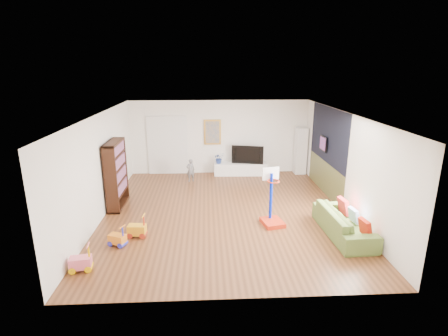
{
  "coord_description": "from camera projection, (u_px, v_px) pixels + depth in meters",
  "views": [
    {
      "loc": [
        -0.49,
        -8.89,
        3.88
      ],
      "look_at": [
        0.0,
        0.4,
        1.15
      ],
      "focal_mm": 28.0,
      "sensor_mm": 36.0,
      "label": 1
    }
  ],
  "objects": [
    {
      "name": "navy_accent",
      "position": [
        328.0,
        135.0,
        10.62
      ],
      "size": [
        0.01,
        3.2,
        1.7
      ],
      "primitive_type": "cube",
      "color": "black",
      "rests_on": "wall_right"
    },
    {
      "name": "ceiling",
      "position": [
        225.0,
        114.0,
        8.88
      ],
      "size": [
        6.5,
        7.5,
        0.0
      ],
      "primitive_type": "cube",
      "color": "white",
      "rests_on": "ground"
    },
    {
      "name": "pillow_center",
      "position": [
        354.0,
        215.0,
        8.26
      ],
      "size": [
        0.14,
        0.35,
        0.34
      ],
      "primitive_type": "cube",
      "rotation": [
        0.0,
        0.0,
        0.14
      ],
      "color": "white",
      "rests_on": "sofa"
    },
    {
      "name": "doorway",
      "position": [
        168.0,
        146.0,
        12.8
      ],
      "size": [
        1.45,
        0.06,
        2.1
      ],
      "primitive_type": "cube",
      "color": "white",
      "rests_on": "ground"
    },
    {
      "name": "vase_plant",
      "position": [
        219.0,
        158.0,
        12.71
      ],
      "size": [
        0.44,
        0.4,
        0.4
      ],
      "primitive_type": "imported",
      "rotation": [
        0.0,
        0.0,
        0.3
      ],
      "color": "navy",
      "rests_on": "media_console"
    },
    {
      "name": "basketball_hoop",
      "position": [
        273.0,
        198.0,
        8.67
      ],
      "size": [
        0.62,
        0.7,
        1.46
      ],
      "primitive_type": "cube",
      "rotation": [
        0.0,
        0.0,
        0.22
      ],
      "color": "red",
      "rests_on": "ground"
    },
    {
      "name": "child",
      "position": [
        191.0,
        170.0,
        12.09
      ],
      "size": [
        0.34,
        0.27,
        0.81
      ],
      "primitive_type": "imported",
      "rotation": [
        0.0,
        0.0,
        3.45
      ],
      "color": "slate",
      "rests_on": "ground"
    },
    {
      "name": "wall_front",
      "position": [
        237.0,
        228.0,
        5.66
      ],
      "size": [
        6.5,
        0.0,
        2.7
      ],
      "primitive_type": "cube",
      "color": "white",
      "rests_on": "ground"
    },
    {
      "name": "tall_cabinet",
      "position": [
        300.0,
        151.0,
        12.89
      ],
      "size": [
        0.41,
        0.41,
        1.72
      ],
      "primitive_type": "cube",
      "rotation": [
        0.0,
        0.0,
        0.04
      ],
      "color": "white",
      "rests_on": "ground"
    },
    {
      "name": "ride_on_pink",
      "position": [
        80.0,
        258.0,
        6.81
      ],
      "size": [
        0.44,
        0.31,
        0.54
      ],
      "primitive_type": "cube",
      "rotation": [
        0.0,
        0.0,
        0.14
      ],
      "color": "#FA6B86",
      "rests_on": "ground"
    },
    {
      "name": "ride_on_yellow",
      "position": [
        137.0,
        226.0,
        8.17
      ],
      "size": [
        0.43,
        0.29,
        0.55
      ],
      "primitive_type": "cube",
      "rotation": [
        0.0,
        0.0,
        -0.08
      ],
      "color": "#F6A819",
      "rests_on": "ground"
    },
    {
      "name": "wall_left",
      "position": [
        100.0,
        167.0,
        9.09
      ],
      "size": [
        0.0,
        7.5,
        2.7
      ],
      "primitive_type": "cube",
      "color": "white",
      "rests_on": "ground"
    },
    {
      "name": "artwork_right",
      "position": [
        323.0,
        143.0,
        10.89
      ],
      "size": [
        0.04,
        0.56,
        0.46
      ],
      "primitive_type": "cube",
      "color": "#7F3F8C",
      "rests_on": "wall_right"
    },
    {
      "name": "wall_right",
      "position": [
        345.0,
        163.0,
        9.42
      ],
      "size": [
        0.0,
        7.5,
        2.7
      ],
      "primitive_type": "cube",
      "color": "silver",
      "rests_on": "ground"
    },
    {
      "name": "bookshelf",
      "position": [
        116.0,
        174.0,
        9.83
      ],
      "size": [
        0.34,
        1.29,
        1.88
      ],
      "primitive_type": "cube",
      "rotation": [
        0.0,
        0.0,
        0.0
      ],
      "color": "black",
      "rests_on": "ground"
    },
    {
      "name": "media_console",
      "position": [
        240.0,
        169.0,
        12.89
      ],
      "size": [
        1.94,
        0.55,
        0.45
      ],
      "primitive_type": "cube",
      "rotation": [
        0.0,
        0.0,
        -0.04
      ],
      "color": "white",
      "rests_on": "ground"
    },
    {
      "name": "wall_back",
      "position": [
        219.0,
        137.0,
        12.85
      ],
      "size": [
        6.5,
        0.0,
        2.7
      ],
      "primitive_type": "cube",
      "color": "white",
      "rests_on": "ground"
    },
    {
      "name": "pillow_left",
      "position": [
        365.0,
        227.0,
        7.63
      ],
      "size": [
        0.14,
        0.38,
        0.37
      ],
      "primitive_type": "cube",
      "rotation": [
        0.0,
        0.0,
        0.12
      ],
      "color": "#A91B0A",
      "rests_on": "sofa"
    },
    {
      "name": "pillow_right",
      "position": [
        344.0,
        206.0,
        8.79
      ],
      "size": [
        0.16,
        0.42,
        0.41
      ],
      "primitive_type": "cube",
      "rotation": [
        0.0,
        0.0,
        0.13
      ],
      "color": "#A82023",
      "rests_on": "sofa"
    },
    {
      "name": "olive_wainscot",
      "position": [
        325.0,
        177.0,
        11.0
      ],
      "size": [
        0.01,
        3.2,
        1.0
      ],
      "primitive_type": "cube",
      "color": "brown",
      "rests_on": "wall_right"
    },
    {
      "name": "painting_back",
      "position": [
        212.0,
        132.0,
        12.74
      ],
      "size": [
        0.62,
        0.06,
        0.92
      ],
      "primitive_type": "cube",
      "color": "gold",
      "rests_on": "wall_back"
    },
    {
      "name": "sofa",
      "position": [
        344.0,
        223.0,
        8.27
      ],
      "size": [
        0.9,
        2.13,
        0.61
      ],
      "primitive_type": "imported",
      "rotation": [
        0.0,
        0.0,
        1.61
      ],
      "color": "#57702F",
      "rests_on": "ground"
    },
    {
      "name": "floor",
      "position": [
        225.0,
        212.0,
        9.64
      ],
      "size": [
        6.5,
        7.5,
        0.0
      ],
      "primitive_type": "cube",
      "color": "brown",
      "rests_on": "ground"
    },
    {
      "name": "ride_on_orange",
      "position": [
        117.0,
        235.0,
        7.78
      ],
      "size": [
        0.43,
        0.36,
        0.49
      ],
      "primitive_type": "cube",
      "rotation": [
        0.0,
        0.0,
        -0.41
      ],
      "color": "orange",
      "rests_on": "ground"
    },
    {
      "name": "tv",
      "position": [
        248.0,
        154.0,
        12.75
      ],
      "size": [
        1.16,
        0.42,
        0.67
      ],
      "primitive_type": "imported",
      "rotation": [
        0.0,
        0.0,
        -0.24
      ],
      "color": "black",
      "rests_on": "media_console"
    }
  ]
}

